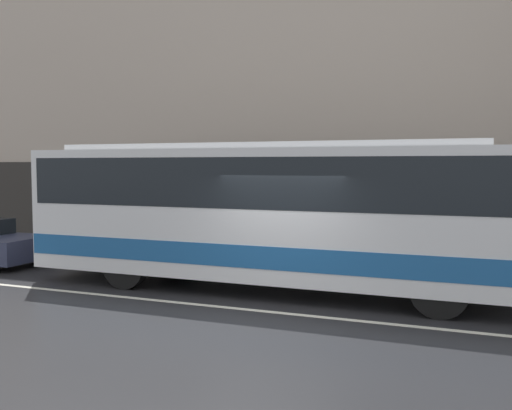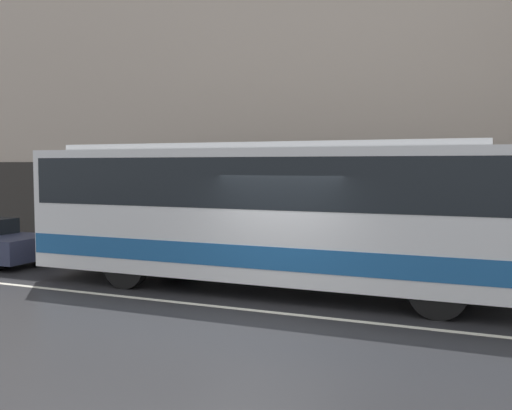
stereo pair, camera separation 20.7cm
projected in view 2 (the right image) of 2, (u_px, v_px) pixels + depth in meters
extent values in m
plane|color=#262628|center=(268.00, 312.00, 10.46)|extent=(60.00, 60.00, 0.00)
cube|color=gray|center=(340.00, 263.00, 15.31)|extent=(60.00, 2.56, 0.12)
cube|color=#B7A899|center=(354.00, 52.00, 16.22)|extent=(60.00, 0.30, 11.82)
cube|color=#2D2B28|center=(351.00, 210.00, 16.38)|extent=(60.00, 0.06, 2.80)
cube|color=beige|center=(268.00, 312.00, 10.46)|extent=(54.00, 0.14, 0.01)
cube|color=white|center=(267.00, 211.00, 12.32)|extent=(10.54, 2.58, 2.68)
cube|color=#1E5999|center=(267.00, 248.00, 12.38)|extent=(10.49, 2.60, 0.45)
cube|color=black|center=(267.00, 181.00, 12.28)|extent=(10.23, 2.60, 1.02)
cube|color=white|center=(267.00, 146.00, 12.22)|extent=(8.96, 2.19, 0.12)
cylinder|color=black|center=(438.00, 290.00, 9.96)|extent=(1.02, 0.28, 1.02)
cylinder|color=black|center=(448.00, 268.00, 12.04)|extent=(1.02, 0.28, 1.02)
cylinder|color=black|center=(126.00, 265.00, 12.47)|extent=(1.02, 0.28, 1.02)
cylinder|color=black|center=(178.00, 251.00, 14.55)|extent=(1.02, 0.28, 1.02)
cylinder|color=black|center=(40.00, 250.00, 15.89)|extent=(0.63, 0.20, 0.63)
cylinder|color=#333338|center=(249.00, 232.00, 16.26)|extent=(0.36, 0.36, 1.31)
sphere|color=tan|center=(249.00, 205.00, 16.21)|extent=(0.24, 0.24, 0.24)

